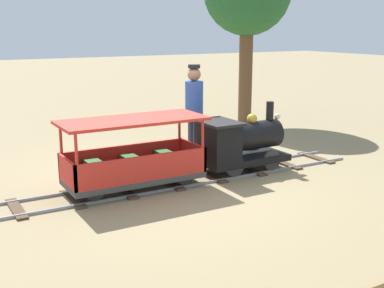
# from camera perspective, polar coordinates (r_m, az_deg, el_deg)

# --- Properties ---
(ground_plane) EXTENTS (60.00, 60.00, 0.00)m
(ground_plane) POSITION_cam_1_polar(r_m,az_deg,el_deg) (7.28, -2.52, -4.55)
(ground_plane) COLOR #8C7A56
(track) EXTENTS (0.78, 5.70, 0.04)m
(track) POSITION_cam_1_polar(r_m,az_deg,el_deg) (7.43, -0.17, -4.03)
(track) COLOR gray
(track) RESTS_ON ground_plane
(locomotive) EXTENTS (0.74, 1.45, 1.03)m
(locomotive) POSITION_cam_1_polar(r_m,az_deg,el_deg) (7.75, 5.29, 0.20)
(locomotive) COLOR black
(locomotive) RESTS_ON ground_plane
(passenger_car) EXTENTS (0.84, 2.00, 0.97)m
(passenger_car) POSITION_cam_1_polar(r_m,az_deg,el_deg) (6.94, -6.65, -1.89)
(passenger_car) COLOR #3F3F3F
(passenger_car) RESTS_ON ground_plane
(conductor_person) EXTENTS (0.30, 0.30, 1.62)m
(conductor_person) POSITION_cam_1_polar(r_m,az_deg,el_deg) (8.34, 0.24, 4.50)
(conductor_person) COLOR #282D47
(conductor_person) RESTS_ON ground_plane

